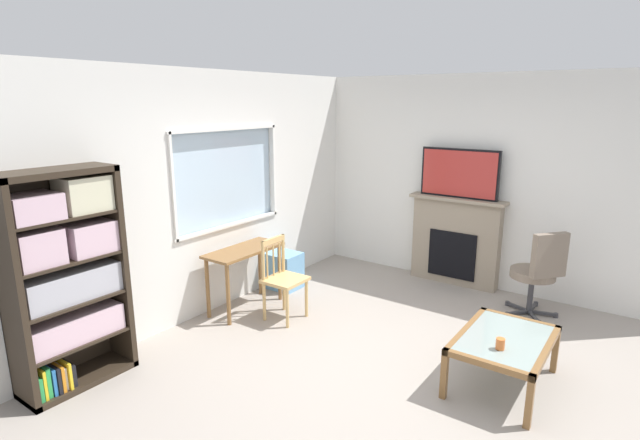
% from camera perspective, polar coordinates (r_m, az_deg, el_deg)
% --- Properties ---
extents(ground, '(5.87, 5.52, 0.02)m').
position_cam_1_polar(ground, '(4.73, 7.73, -16.26)').
color(ground, '#9E9389').
extents(wall_back_with_window, '(4.87, 0.15, 2.67)m').
position_cam_1_polar(wall_back_with_window, '(5.59, -12.89, 2.79)').
color(wall_back_with_window, silver).
rests_on(wall_back_with_window, ground).
extents(wall_right, '(0.12, 4.72, 2.67)m').
position_cam_1_polar(wall_right, '(6.51, 18.51, 4.10)').
color(wall_right, silver).
rests_on(wall_right, ground).
extents(bookshelf, '(0.90, 0.38, 1.83)m').
position_cam_1_polar(bookshelf, '(4.51, -27.48, -5.57)').
color(bookshelf, '#2D2319').
rests_on(bookshelf, ground).
extents(desk_under_window, '(0.95, 0.42, 0.72)m').
position_cam_1_polar(desk_under_window, '(5.64, -8.78, -4.56)').
color(desk_under_window, brown).
rests_on(desk_under_window, ground).
extents(wooden_chair, '(0.43, 0.41, 0.90)m').
position_cam_1_polar(wooden_chair, '(5.39, -4.38, -6.74)').
color(wooden_chair, tan).
rests_on(wooden_chair, ground).
extents(plastic_drawer_unit, '(0.35, 0.40, 0.46)m').
position_cam_1_polar(plastic_drawer_unit, '(6.31, -4.22, -5.86)').
color(plastic_drawer_unit, '#72ADDB').
rests_on(plastic_drawer_unit, ground).
extents(fireplace, '(0.26, 1.22, 1.15)m').
position_cam_1_polar(fireplace, '(6.60, 15.46, -2.31)').
color(fireplace, gray).
rests_on(fireplace, ground).
extents(tv, '(0.06, 0.99, 0.62)m').
position_cam_1_polar(tv, '(6.41, 15.91, 5.24)').
color(tv, black).
rests_on(tv, fireplace).
extents(office_chair, '(0.62, 0.61, 1.00)m').
position_cam_1_polar(office_chair, '(5.86, 24.10, -5.31)').
color(office_chair, '#7A6B5B').
rests_on(office_chair, ground).
extents(coffee_table, '(1.00, 0.70, 0.44)m').
position_cam_1_polar(coffee_table, '(4.48, 20.64, -13.31)').
color(coffee_table, '#8C9E99').
rests_on(coffee_table, ground).
extents(sippy_cup, '(0.07, 0.07, 0.09)m').
position_cam_1_polar(sippy_cup, '(4.23, 20.24, -13.36)').
color(sippy_cup, orange).
rests_on(sippy_cup, coffee_table).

